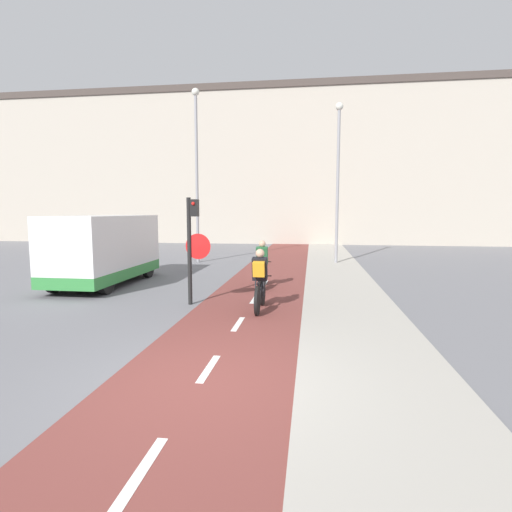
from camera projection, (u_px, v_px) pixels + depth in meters
ground_plane at (200, 383)px, 5.73m from camera, size 120.00×120.00×0.00m
bike_lane at (200, 383)px, 5.73m from camera, size 2.72×60.00×0.02m
sidewalk_strip at (384, 393)px, 5.37m from camera, size 2.40×60.00×0.05m
building_row_background at (293, 167)px, 31.87m from camera, size 60.00×5.20×11.93m
traffic_light_pole at (193, 238)px, 10.41m from camera, size 0.67×0.25×2.82m
street_lamp_far at (197, 160)px, 18.92m from camera, size 0.36×0.36×8.18m
street_lamp_sidewalk at (338, 168)px, 18.43m from camera, size 0.36×0.36×7.39m
cyclist_near at (260, 282)px, 9.84m from camera, size 0.46×1.74×1.55m
cyclist_far at (262, 267)px, 12.79m from camera, size 0.46×1.74×1.55m
van at (105, 251)px, 13.42m from camera, size 1.91×4.76×2.32m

